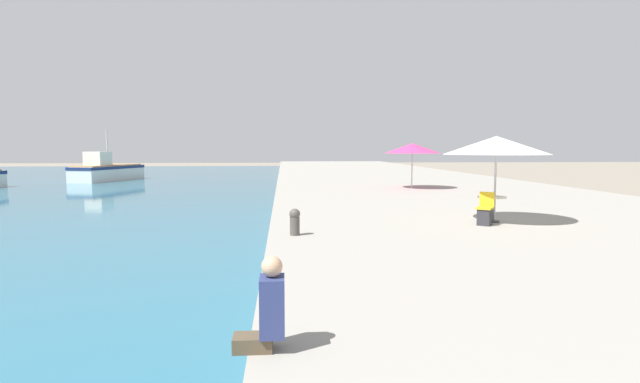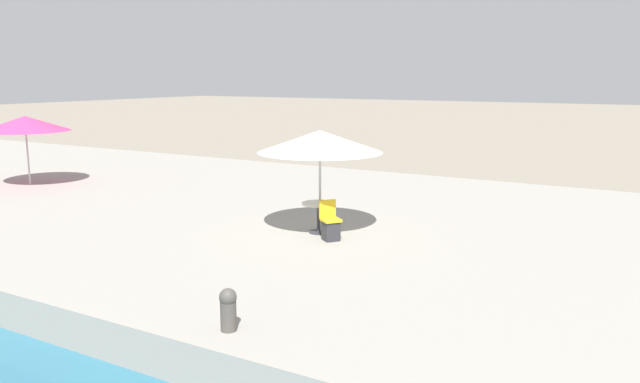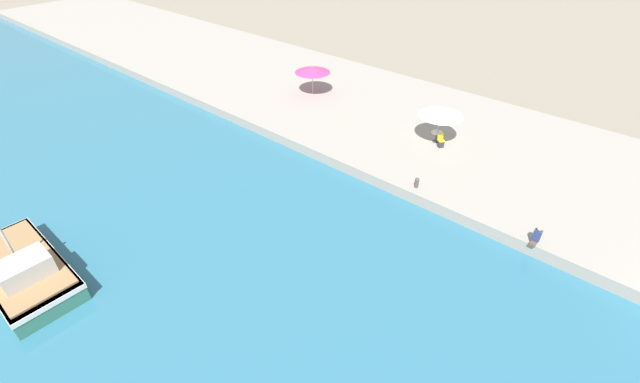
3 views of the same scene
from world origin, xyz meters
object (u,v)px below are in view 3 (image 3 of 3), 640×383
at_px(fishing_boat_near, 23,270).
at_px(person_at_quay, 536,236).
at_px(cafe_table, 437,135).
at_px(cafe_umbrella_white, 312,69).
at_px(mooring_bollard, 417,182).
at_px(cafe_umbrella_pink, 441,112).
at_px(cafe_chair_left, 441,142).

relative_size(fishing_boat_near, person_at_quay, 6.87).
distance_m(fishing_boat_near, cafe_table, 24.94).
distance_m(cafe_umbrella_white, mooring_bollard, 15.39).
bearing_deg(cafe_umbrella_pink, cafe_umbrella_white, 86.54).
xyz_separation_m(fishing_boat_near, cafe_table, (23.39, -8.62, 0.53)).
relative_size(cafe_umbrella_pink, cafe_umbrella_white, 1.01).
xyz_separation_m(cafe_umbrella_pink, person_at_quay, (-6.23, -8.71, -1.76)).
bearing_deg(person_at_quay, mooring_bollard, 86.34).
distance_m(cafe_umbrella_white, cafe_chair_left, 12.82).
height_order(fishing_boat_near, cafe_umbrella_white, fishing_boat_near).
distance_m(cafe_umbrella_pink, cafe_umbrella_white, 12.08).
bearing_deg(cafe_chair_left, fishing_boat_near, 15.38).
bearing_deg(fishing_boat_near, cafe_umbrella_white, 9.42).
bearing_deg(mooring_bollard, cafe_umbrella_pink, 17.09).
relative_size(cafe_umbrella_white, cafe_chair_left, 3.23).
bearing_deg(person_at_quay, fishing_boat_near, 134.85).
bearing_deg(person_at_quay, cafe_chair_left, 54.89).
xyz_separation_m(person_at_quay, mooring_bollard, (0.44, 6.93, -0.10)).
relative_size(cafe_umbrella_pink, mooring_bollard, 4.55).
relative_size(cafe_umbrella_white, cafe_table, 3.68).
distance_m(cafe_umbrella_pink, person_at_quay, 10.85).
height_order(fishing_boat_near, cafe_chair_left, fishing_boat_near).
distance_m(fishing_boat_near, person_at_quay, 24.45).
bearing_deg(cafe_umbrella_pink, person_at_quay, -125.60).
bearing_deg(mooring_bollard, person_at_quay, -93.66).
relative_size(fishing_boat_near, cafe_umbrella_white, 2.35).
xyz_separation_m(fishing_boat_near, cafe_umbrella_white, (24.20, 3.43, 2.11)).
relative_size(fishing_boat_near, cafe_table, 8.65).
relative_size(fishing_boat_near, mooring_bollard, 10.58).
bearing_deg(fishing_boat_near, cafe_table, -18.88).
bearing_deg(cafe_table, mooring_bollard, -162.68).
height_order(cafe_table, mooring_bollard, cafe_table).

